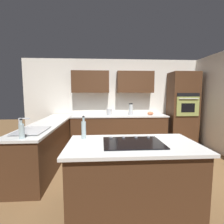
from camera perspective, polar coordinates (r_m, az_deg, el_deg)
ground_plane at (r=3.62m, az=7.11°, el=-18.96°), size 14.00×14.00×0.00m
wall_back at (r=5.29m, az=2.48°, el=5.21°), size 6.00×0.44×2.60m
lower_cabinets_back at (r=5.08m, az=2.42°, el=-6.32°), size 2.80×0.60×0.86m
countertop_back at (r=5.00m, az=2.45°, el=-1.28°), size 2.84×0.64×0.04m
lower_cabinets_side at (r=4.10m, az=-20.72°, el=-9.83°), size 0.60×2.90×0.86m
countertop_side at (r=4.00m, az=-20.98°, el=-3.62°), size 0.64×2.94×0.04m
island_base at (r=2.39m, az=6.98°, el=-21.38°), size 1.62×0.85×0.86m
island_top at (r=2.22m, az=7.14°, el=-11.05°), size 1.70×0.93×0.04m
wall_oven at (r=5.53m, az=22.99°, el=1.14°), size 0.80×0.66×2.18m
sink_unit at (r=3.18m, az=-25.85°, el=-5.61°), size 0.46×0.70×0.23m
cooktop at (r=2.22m, az=7.12°, el=-10.33°), size 0.76×0.56×0.03m
blender at (r=5.01m, az=6.46°, el=0.68°), size 0.15×0.15×0.35m
mixing_bowl at (r=5.16m, az=13.01°, el=-0.41°), size 0.18×0.18×0.10m
kettle at (r=4.95m, az=-0.98°, el=-0.01°), size 0.16×0.16×0.19m
dish_soap_bottle at (r=2.72m, az=-28.55°, el=-5.62°), size 0.08×0.08×0.29m
oil_bottle at (r=2.42m, az=-9.67°, el=-5.88°), size 0.07×0.07×0.33m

